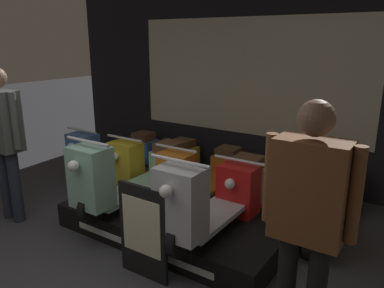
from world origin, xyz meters
TOP-DOWN VIEW (x-y plane):
  - shop_wall_back at (0.00, 3.62)m, footprint 6.67×0.09m
  - display_platform at (0.18, 1.52)m, footprint 2.45×1.21m
  - scooter_display_left at (-0.37, 1.48)m, footprint 0.58×1.75m
  - scooter_display_right at (0.73, 1.48)m, footprint 0.58×1.75m
  - scooter_backrow_0 at (-1.69, 2.50)m, footprint 0.58×1.75m
  - scooter_backrow_1 at (-0.87, 2.50)m, footprint 0.58×1.75m
  - scooter_backrow_2 at (-0.05, 2.50)m, footprint 0.58×1.75m
  - scooter_backrow_3 at (0.77, 2.50)m, footprint 0.58×1.75m
  - scooter_backrow_4 at (1.59, 2.50)m, footprint 0.58×1.75m
  - person_left_browsing at (-1.64, 0.74)m, footprint 0.61×0.25m
  - person_right_browsing at (1.83, 0.74)m, footprint 0.62×0.25m
  - price_sign_board at (0.42, 0.73)m, footprint 0.52×0.04m

SIDE VIEW (x-z plane):
  - display_platform at x=0.18m, z-range 0.00..0.27m
  - scooter_backrow_0 at x=-1.69m, z-range -0.10..0.78m
  - scooter_backrow_1 at x=-0.87m, z-range -0.10..0.78m
  - scooter_backrow_2 at x=-0.05m, z-range -0.10..0.78m
  - scooter_backrow_3 at x=0.77m, z-range -0.10..0.78m
  - scooter_backrow_4 at x=1.59m, z-range -0.10..0.78m
  - price_sign_board at x=0.42m, z-range 0.01..0.89m
  - scooter_display_left at x=-0.37m, z-range 0.17..1.05m
  - scooter_display_right at x=0.73m, z-range 0.17..1.05m
  - person_right_browsing at x=1.83m, z-range 0.17..1.92m
  - person_left_browsing at x=-1.64m, z-range 0.18..1.98m
  - shop_wall_back at x=0.00m, z-range 0.00..3.20m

